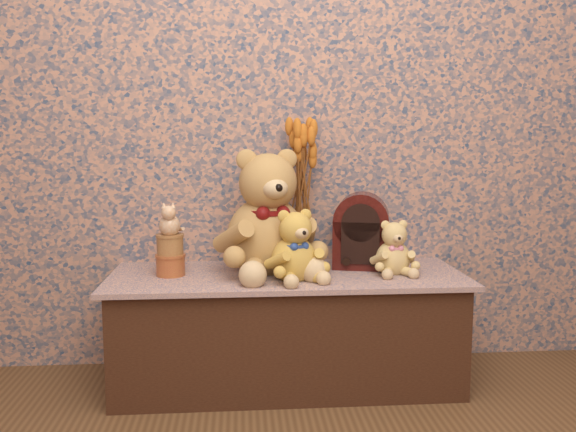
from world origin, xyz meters
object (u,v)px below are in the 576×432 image
Objects in this scene: ceramic_vase at (299,244)px; cathedral_radio at (361,230)px; teddy_medium at (294,242)px; cat_figurine at (169,218)px; teddy_large at (266,206)px; biscuit_tin_lower at (171,265)px; teddy_small at (393,245)px.

cathedral_radio is at bearing -12.27° from ceramic_vase.
teddy_medium is 2.17× the size of cat_figurine.
teddy_large is 1.70× the size of cathedral_radio.
ceramic_vase is 0.55m from biscuit_tin_lower.
teddy_medium reaches higher than ceramic_vase.
teddy_large reaches higher than teddy_medium.
cathedral_radio is 2.79× the size of biscuit_tin_lower.
ceramic_vase is (-0.36, 0.18, -0.02)m from teddy_small.
teddy_small reaches higher than ceramic_vase.
teddy_medium is at bearing -12.43° from biscuit_tin_lower.
cathedral_radio reaches higher than cat_figurine.
teddy_large is 1.83× the size of teddy_medium.
teddy_large reaches higher than ceramic_vase.
cathedral_radio reaches higher than teddy_medium.
cat_figurine reaches higher than teddy_small.
ceramic_vase is at bearing 21.17° from teddy_large.
teddy_small is 0.17m from cathedral_radio.
teddy_large is 2.87× the size of ceramic_vase.
teddy_large is 0.45m from biscuit_tin_lower.
ceramic_vase is (-0.26, 0.06, -0.06)m from cathedral_radio.
cat_figurine is (-0.89, 0.03, 0.11)m from teddy_small.
cathedral_radio is 0.27m from ceramic_vase.
biscuit_tin_lower is at bearing 173.82° from teddy_small.
teddy_large reaches higher than biscuit_tin_lower.
teddy_large is 0.39m from cat_figurine.
teddy_medium is at bearing -173.91° from teddy_small.
cat_figurine is (-0.53, -0.15, 0.14)m from ceramic_vase.
teddy_large is 0.22m from teddy_medium.
cat_figurine is (-0.48, 0.11, 0.08)m from teddy_medium.
ceramic_vase is at bearing 15.74° from biscuit_tin_lower.
ceramic_vase is 1.38× the size of cat_figurine.
teddy_medium is 1.57× the size of ceramic_vase.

